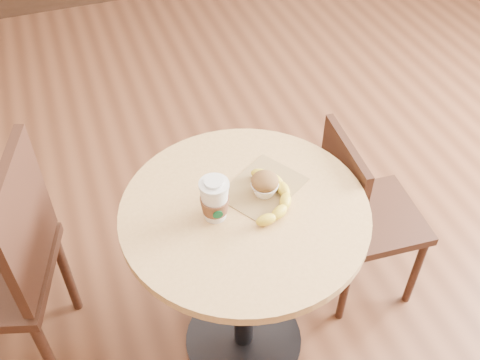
{
  "coord_description": "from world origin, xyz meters",
  "views": [
    {
      "loc": [
        -0.38,
        -1.08,
        1.95
      ],
      "look_at": [
        0.01,
        -0.01,
        0.83
      ],
      "focal_mm": 42.0,
      "sensor_mm": 36.0,
      "label": 1
    }
  ],
  "objects_px": {
    "chair_right": "(361,213)",
    "coffee_cup": "(215,201)",
    "muffin": "(265,184)",
    "chair_left": "(4,266)",
    "cafe_table": "(244,252)",
    "banana": "(270,194)"
  },
  "relations": [
    {
      "from": "muffin",
      "to": "coffee_cup",
      "type": "bearing_deg",
      "value": -167.75
    },
    {
      "from": "muffin",
      "to": "chair_left",
      "type": "bearing_deg",
      "value": 166.18
    },
    {
      "from": "cafe_table",
      "to": "coffee_cup",
      "type": "bearing_deg",
      "value": 178.76
    },
    {
      "from": "muffin",
      "to": "banana",
      "type": "xyz_separation_m",
      "value": [
        0.01,
        -0.03,
        -0.02
      ]
    },
    {
      "from": "cafe_table",
      "to": "coffee_cup",
      "type": "distance_m",
      "value": 0.28
    },
    {
      "from": "coffee_cup",
      "to": "muffin",
      "type": "xyz_separation_m",
      "value": [
        0.17,
        0.04,
        -0.02
      ]
    },
    {
      "from": "chair_left",
      "to": "banana",
      "type": "height_order",
      "value": "chair_left"
    },
    {
      "from": "cafe_table",
      "to": "muffin",
      "type": "distance_m",
      "value": 0.26
    },
    {
      "from": "banana",
      "to": "muffin",
      "type": "bearing_deg",
      "value": 123.88
    },
    {
      "from": "chair_right",
      "to": "coffee_cup",
      "type": "relative_size",
      "value": 5.54
    },
    {
      "from": "chair_right",
      "to": "coffee_cup",
      "type": "bearing_deg",
      "value": 104.8
    },
    {
      "from": "chair_left",
      "to": "coffee_cup",
      "type": "height_order",
      "value": "chair_left"
    },
    {
      "from": "cafe_table",
      "to": "banana",
      "type": "height_order",
      "value": "banana"
    },
    {
      "from": "muffin",
      "to": "cafe_table",
      "type": "bearing_deg",
      "value": -153.69
    },
    {
      "from": "coffee_cup",
      "to": "chair_right",
      "type": "bearing_deg",
      "value": 16.6
    },
    {
      "from": "chair_left",
      "to": "coffee_cup",
      "type": "relative_size",
      "value": 6.54
    },
    {
      "from": "chair_right",
      "to": "banana",
      "type": "height_order",
      "value": "banana"
    },
    {
      "from": "cafe_table",
      "to": "banana",
      "type": "xyz_separation_m",
      "value": [
        0.08,
        0.01,
        0.22
      ]
    },
    {
      "from": "chair_left",
      "to": "banana",
      "type": "distance_m",
      "value": 0.88
    },
    {
      "from": "cafe_table",
      "to": "chair_left",
      "type": "height_order",
      "value": "chair_left"
    },
    {
      "from": "chair_right",
      "to": "muffin",
      "type": "height_order",
      "value": "muffin"
    },
    {
      "from": "chair_left",
      "to": "muffin",
      "type": "height_order",
      "value": "chair_left"
    }
  ]
}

